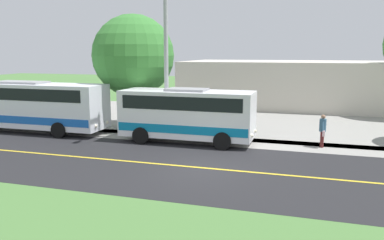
{
  "coord_description": "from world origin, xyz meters",
  "views": [
    {
      "loc": [
        15.39,
        4.19,
        4.84
      ],
      "look_at": [
        -3.5,
        -1.57,
        1.4
      ],
      "focal_mm": 36.66,
      "sensor_mm": 36.0,
      "label": 1
    }
  ],
  "objects": [
    {
      "name": "shuttle_bus_front",
      "position": [
        -4.46,
        -2.14,
        1.6
      ],
      "size": [
        2.58,
        7.27,
        2.92
      ],
      "color": "white",
      "rests_on": "ground"
    },
    {
      "name": "parking_lot_surface",
      "position": [
        -12.4,
        3.0,
        0.0
      ],
      "size": [
        14.0,
        36.0,
        0.01
      ],
      "primitive_type": "cube",
      "color": "gray",
      "rests_on": "ground"
    },
    {
      "name": "parked_car_near",
      "position": [
        -9.71,
        -2.17,
        0.69
      ],
      "size": [
        4.41,
        2.03,
        1.45
      ],
      "color": "black",
      "rests_on": "ground"
    },
    {
      "name": "tree_curbside",
      "position": [
        -7.4,
        -6.62,
        4.6
      ],
      "size": [
        5.14,
        5.14,
        7.18
      ],
      "color": "brown",
      "rests_on": "ground"
    },
    {
      "name": "pedestrian_with_bags",
      "position": [
        -5.36,
        4.86,
        0.91
      ],
      "size": [
        0.72,
        0.34,
        1.7
      ],
      "color": "#4C1919",
      "rests_on": "ground"
    },
    {
      "name": "commercial_building",
      "position": [
        -21.4,
        4.89,
        2.0
      ],
      "size": [
        10.0,
        23.84,
        4.01
      ],
      "primitive_type": "cube",
      "color": "beige",
      "rests_on": "ground"
    },
    {
      "name": "road_centre_line",
      "position": [
        0.0,
        0.0,
        0.01
      ],
      "size": [
        0.16,
        100.0,
        0.0
      ],
      "primitive_type": "cube",
      "color": "gold",
      "rests_on": "ground"
    },
    {
      "name": "ground_plane",
      "position": [
        0.0,
        0.0,
        0.0
      ],
      "size": [
        120.0,
        120.0,
        0.0
      ],
      "primitive_type": "plane",
      "color": "#477238"
    },
    {
      "name": "transit_bus_rear",
      "position": [
        -4.48,
        -12.81,
        1.69
      ],
      "size": [
        2.61,
        10.97,
        3.07
      ],
      "color": "white",
      "rests_on": "ground"
    },
    {
      "name": "street_light_pole",
      "position": [
        -4.89,
        -3.51,
        4.91
      ],
      "size": [
        1.97,
        0.24,
        8.99
      ],
      "color": "#9E9EA3",
      "rests_on": "ground"
    },
    {
      "name": "sidewalk",
      "position": [
        -5.2,
        0.0,
        0.0
      ],
      "size": [
        2.4,
        100.0,
        0.01
      ],
      "primitive_type": "cube",
      "color": "gray",
      "rests_on": "ground"
    },
    {
      "name": "road_surface",
      "position": [
        0.0,
        0.0,
        0.0
      ],
      "size": [
        8.0,
        100.0,
        0.01
      ],
      "primitive_type": "cube",
      "color": "black",
      "rests_on": "ground"
    }
  ]
}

